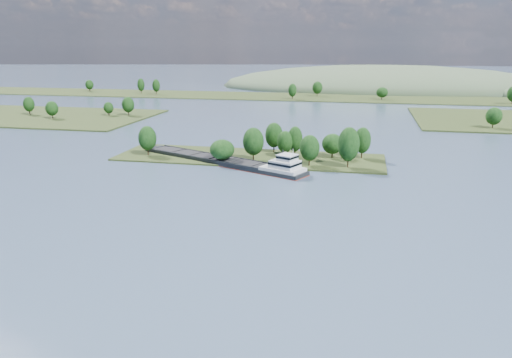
# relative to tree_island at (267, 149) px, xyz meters

# --- Properties ---
(ground) EXTENTS (1800.00, 1800.00, 0.00)m
(ground) POSITION_rel_tree_island_xyz_m (-7.07, -58.64, -3.97)
(ground) COLOR #3E506B
(ground) RESTS_ON ground
(tree_island) EXTENTS (100.00, 31.49, 15.21)m
(tree_island) POSITION_rel_tree_island_xyz_m (0.00, 0.00, 0.00)
(tree_island) COLOR #263216
(tree_island) RESTS_ON ground
(back_shoreline) EXTENTS (900.00, 60.00, 14.09)m
(back_shoreline) POSITION_rel_tree_island_xyz_m (1.92, 221.22, -3.32)
(back_shoreline) COLOR #263216
(back_shoreline) RESTS_ON ground
(hill_west) EXTENTS (320.00, 160.00, 44.00)m
(hill_west) POSITION_rel_tree_island_xyz_m (52.93, 321.36, -3.97)
(hill_west) COLOR #3D5037
(hill_west) RESTS_ON ground
(cargo_barge) EXTENTS (67.94, 37.12, 9.59)m
(cargo_barge) POSITION_rel_tree_island_xyz_m (-11.30, -10.45, -2.76)
(cargo_barge) COLOR black
(cargo_barge) RESTS_ON ground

